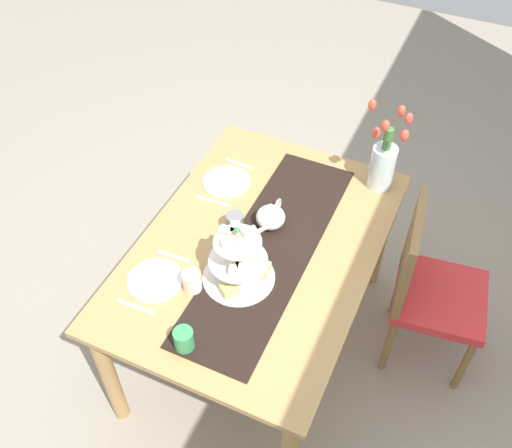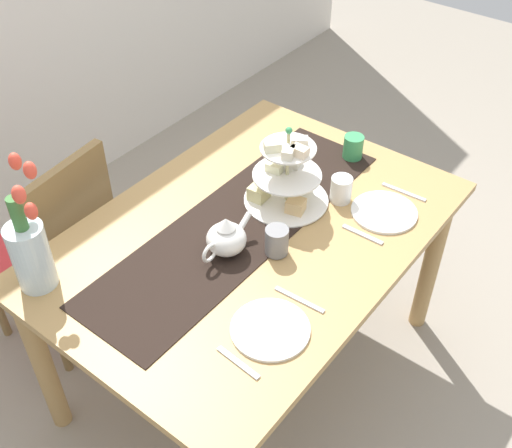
{
  "view_description": "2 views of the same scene",
  "coord_description": "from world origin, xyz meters",
  "px_view_note": "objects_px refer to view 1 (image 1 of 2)",
  "views": [
    {
      "loc": [
        1.52,
        0.68,
        2.67
      ],
      "look_at": [
        -0.04,
        -0.03,
        0.84
      ],
      "focal_mm": 40.92,
      "sensor_mm": 36.0,
      "label": 1
    },
    {
      "loc": [
        -1.23,
        -0.98,
        2.17
      ],
      "look_at": [
        0.0,
        -0.02,
        0.79
      ],
      "focal_mm": 44.16,
      "sensor_mm": 36.0,
      "label": 2
    }
  ],
  "objects_px": {
    "knife_right": "(136,307)",
    "fork_left": "(239,164)",
    "tulip_vase": "(383,161)",
    "teapot": "(271,216)",
    "dinner_plate_left": "(226,182)",
    "dining_table": "(259,261)",
    "knife_left": "(213,201)",
    "dinner_plate_right": "(155,280)",
    "mug_grey": "(235,223)",
    "fork_right": "(173,256)",
    "tiered_cake_stand": "(239,263)",
    "mug_orange": "(184,339)",
    "chair_left": "(427,285)",
    "mug_white_text": "(192,281)"
  },
  "relations": [
    {
      "from": "tiered_cake_stand",
      "to": "dinner_plate_left",
      "type": "xyz_separation_m",
      "value": [
        -0.5,
        -0.31,
        -0.09
      ]
    },
    {
      "from": "dining_table",
      "to": "fork_left",
      "type": "xyz_separation_m",
      "value": [
        -0.45,
        -0.31,
        0.11
      ]
    },
    {
      "from": "fork_left",
      "to": "mug_grey",
      "type": "height_order",
      "value": "mug_grey"
    },
    {
      "from": "dining_table",
      "to": "mug_grey",
      "type": "height_order",
      "value": "mug_grey"
    },
    {
      "from": "fork_right",
      "to": "knife_right",
      "type": "height_order",
      "value": "same"
    },
    {
      "from": "dinner_plate_right",
      "to": "tiered_cake_stand",
      "type": "bearing_deg",
      "value": 116.86
    },
    {
      "from": "tiered_cake_stand",
      "to": "fork_right",
      "type": "xyz_separation_m",
      "value": [
        0.01,
        -0.31,
        -0.1
      ]
    },
    {
      "from": "dining_table",
      "to": "fork_left",
      "type": "distance_m",
      "value": 0.55
    },
    {
      "from": "teapot",
      "to": "mug_grey",
      "type": "xyz_separation_m",
      "value": [
        0.1,
        -0.13,
        -0.01
      ]
    },
    {
      "from": "teapot",
      "to": "mug_white_text",
      "type": "bearing_deg",
      "value": -17.95
    },
    {
      "from": "dinner_plate_left",
      "to": "tulip_vase",
      "type": "bearing_deg",
      "value": 113.17
    },
    {
      "from": "dining_table",
      "to": "knife_left",
      "type": "distance_m",
      "value": 0.36
    },
    {
      "from": "dining_table",
      "to": "fork_left",
      "type": "height_order",
      "value": "fork_left"
    },
    {
      "from": "dinner_plate_left",
      "to": "fork_left",
      "type": "bearing_deg",
      "value": 180.0
    },
    {
      "from": "knife_left",
      "to": "fork_right",
      "type": "xyz_separation_m",
      "value": [
        0.37,
        0.0,
        0.0
      ]
    },
    {
      "from": "teapot",
      "to": "tulip_vase",
      "type": "height_order",
      "value": "tulip_vase"
    },
    {
      "from": "chair_left",
      "to": "tiered_cake_stand",
      "type": "bearing_deg",
      "value": -54.89
    },
    {
      "from": "mug_orange",
      "to": "fork_right",
      "type": "bearing_deg",
      "value": -144.16
    },
    {
      "from": "dinner_plate_left",
      "to": "knife_right",
      "type": "xyz_separation_m",
      "value": [
        0.8,
        0.0,
        -0.0
      ]
    },
    {
      "from": "chair_left",
      "to": "knife_left",
      "type": "distance_m",
      "value": 1.07
    },
    {
      "from": "mug_white_text",
      "to": "mug_orange",
      "type": "height_order",
      "value": "same"
    },
    {
      "from": "teapot",
      "to": "dinner_plate_right",
      "type": "bearing_deg",
      "value": -32.35
    },
    {
      "from": "tulip_vase",
      "to": "fork_left",
      "type": "relative_size",
      "value": 2.94
    },
    {
      "from": "dining_table",
      "to": "chair_left",
      "type": "xyz_separation_m",
      "value": [
        -0.31,
        0.72,
        -0.14
      ]
    },
    {
      "from": "fork_left",
      "to": "knife_left",
      "type": "bearing_deg",
      "value": 0.0
    },
    {
      "from": "knife_left",
      "to": "teapot",
      "type": "bearing_deg",
      "value": 84.81
    },
    {
      "from": "fork_left",
      "to": "mug_orange",
      "type": "bearing_deg",
      "value": 14.43
    },
    {
      "from": "dinner_plate_left",
      "to": "mug_grey",
      "type": "relative_size",
      "value": 2.42
    },
    {
      "from": "fork_left",
      "to": "dinner_plate_right",
      "type": "distance_m",
      "value": 0.8
    },
    {
      "from": "tiered_cake_stand",
      "to": "fork_left",
      "type": "xyz_separation_m",
      "value": [
        -0.65,
        -0.31,
        -0.1
      ]
    },
    {
      "from": "fork_left",
      "to": "mug_orange",
      "type": "relative_size",
      "value": 1.58
    },
    {
      "from": "tiered_cake_stand",
      "to": "mug_grey",
      "type": "distance_m",
      "value": 0.27
    },
    {
      "from": "teapot",
      "to": "dinner_plate_left",
      "type": "bearing_deg",
      "value": -119.4
    },
    {
      "from": "fork_left",
      "to": "knife_left",
      "type": "xyz_separation_m",
      "value": [
        0.29,
        0.0,
        0.0
      ]
    },
    {
      "from": "mug_grey",
      "to": "fork_right",
      "type": "bearing_deg",
      "value": -36.01
    },
    {
      "from": "chair_left",
      "to": "dinner_plate_left",
      "type": "height_order",
      "value": "chair_left"
    },
    {
      "from": "dinner_plate_left",
      "to": "fork_left",
      "type": "relative_size",
      "value": 1.53
    },
    {
      "from": "tulip_vase",
      "to": "mug_white_text",
      "type": "distance_m",
      "value": 1.05
    },
    {
      "from": "chair_left",
      "to": "fork_left",
      "type": "relative_size",
      "value": 6.07
    },
    {
      "from": "tulip_vase",
      "to": "knife_right",
      "type": "xyz_separation_m",
      "value": [
        1.09,
        -0.67,
        -0.15
      ]
    },
    {
      "from": "teapot",
      "to": "dinner_plate_left",
      "type": "height_order",
      "value": "teapot"
    },
    {
      "from": "chair_left",
      "to": "mug_grey",
      "type": "relative_size",
      "value": 9.58
    },
    {
      "from": "knife_left",
      "to": "mug_grey",
      "type": "xyz_separation_m",
      "value": [
        0.12,
        0.18,
        0.05
      ]
    },
    {
      "from": "tiered_cake_stand",
      "to": "teapot",
      "type": "bearing_deg",
      "value": -179.47
    },
    {
      "from": "knife_right",
      "to": "fork_left",
      "type": "bearing_deg",
      "value": 180.0
    },
    {
      "from": "fork_left",
      "to": "tulip_vase",
      "type": "bearing_deg",
      "value": 101.97
    },
    {
      "from": "fork_left",
      "to": "fork_right",
      "type": "height_order",
      "value": "same"
    },
    {
      "from": "knife_left",
      "to": "mug_orange",
      "type": "bearing_deg",
      "value": 19.76
    },
    {
      "from": "knife_left",
      "to": "fork_right",
      "type": "bearing_deg",
      "value": 0.0
    },
    {
      "from": "tiered_cake_stand",
      "to": "fork_left",
      "type": "relative_size",
      "value": 2.03
    }
  ]
}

